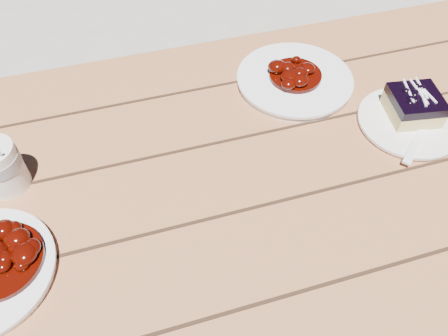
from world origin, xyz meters
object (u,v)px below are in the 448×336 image
object	(u,v)px
picnic_table	(167,239)
blueberry_cake	(414,105)
dessert_plate	(409,123)
second_plate	(294,80)
coffee_cup	(0,167)

from	to	relation	value
picnic_table	blueberry_cake	world-z (taller)	blueberry_cake
picnic_table	dessert_plate	distance (m)	0.53
blueberry_cake	second_plate	size ratio (longest dim) A/B	0.44
picnic_table	second_plate	size ratio (longest dim) A/B	8.31
second_plate	blueberry_cake	bearing A→B (deg)	-42.83
blueberry_cake	second_plate	world-z (taller)	blueberry_cake
dessert_plate	coffee_cup	size ratio (longest dim) A/B	2.10
dessert_plate	blueberry_cake	distance (m)	0.04
picnic_table	coffee_cup	size ratio (longest dim) A/B	21.88
coffee_cup	second_plate	xyz separation A→B (m)	(0.58, 0.11, -0.04)
picnic_table	second_plate	distance (m)	0.43
blueberry_cake	picnic_table	bearing A→B (deg)	-166.97
picnic_table	dessert_plate	xyz separation A→B (m)	(0.51, 0.02, 0.17)
blueberry_cake	coffee_cup	distance (m)	0.76
dessert_plate	coffee_cup	world-z (taller)	coffee_cup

